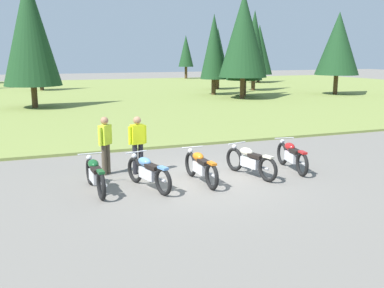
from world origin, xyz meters
The scene contains 10 objects.
ground_plane centered at (0.00, 0.00, 0.00)m, with size 140.00×140.00×0.00m, color slate.
grass_moorland centered at (0.00, 26.35, 0.05)m, with size 80.00×44.00×0.10m, color olive.
forest_treeline centered at (1.93, 27.86, 4.43)m, with size 46.90×30.44×8.86m.
motorcycle_british_green centered at (-2.84, 0.00, 0.44)m, with size 0.62×2.10×0.88m.
motorcycle_sky_blue centered at (-1.53, -0.23, 0.44)m, with size 0.78×2.05×0.88m.
motorcycle_orange centered at (-0.07, -0.21, 0.44)m, with size 0.62×2.10×0.88m.
motorcycle_cream centered at (1.49, -0.12, 0.44)m, with size 0.75×2.07×0.88m.
motorcycle_red centered at (2.96, 0.03, 0.44)m, with size 0.63×2.09×0.88m.
rider_in_hivis_vest centered at (-2.28, 1.54, 0.95)m, with size 0.42×0.41×1.67m.
rider_near_row_end centered at (-1.40, 1.28, 0.95)m, with size 0.55×0.27×1.67m.
Camera 1 is at (-4.51, -10.98, 3.41)m, focal length 41.93 mm.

